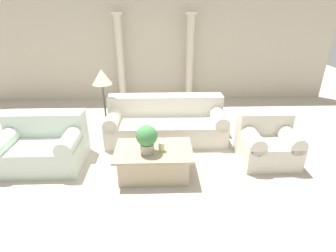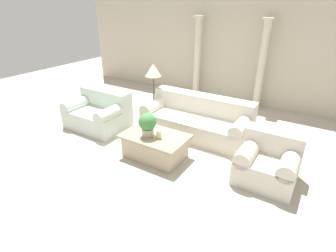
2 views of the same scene
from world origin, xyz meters
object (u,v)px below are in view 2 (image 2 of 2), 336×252
object	(u,v)px
sofa_long	(197,119)
armchair	(268,161)
coffee_table	(155,146)
potted_plant	(147,124)
floor_lamp	(153,73)
loveseat	(99,112)

from	to	relation	value
sofa_long	armchair	world-z (taller)	sofa_long
sofa_long	coffee_table	bearing A→B (deg)	-99.78
potted_plant	floor_lamp	size ratio (longest dim) A/B	0.32
potted_plant	armchair	distance (m)	2.13
potted_plant	loveseat	bearing A→B (deg)	163.72
potted_plant	coffee_table	bearing A→B (deg)	45.72
coffee_table	potted_plant	distance (m)	0.49
armchair	floor_lamp	bearing A→B (deg)	161.54
armchair	loveseat	bearing A→B (deg)	179.61
loveseat	coffee_table	bearing A→B (deg)	-12.86
armchair	potted_plant	bearing A→B (deg)	-166.32
coffee_table	floor_lamp	xyz separation A→B (m)	(-0.99, 1.38, 0.97)
loveseat	coffee_table	xyz separation A→B (m)	(1.88, -0.43, -0.11)
loveseat	potted_plant	bearing A→B (deg)	-16.28
sofa_long	coffee_table	xyz separation A→B (m)	(-0.22, -1.29, -0.10)
sofa_long	floor_lamp	world-z (taller)	floor_lamp
floor_lamp	sofa_long	bearing A→B (deg)	-4.19
loveseat	potted_plant	size ratio (longest dim) A/B	2.99
loveseat	armchair	bearing A→B (deg)	-0.39
armchair	coffee_table	bearing A→B (deg)	-168.31
loveseat	floor_lamp	distance (m)	1.56
floor_lamp	potted_plant	bearing A→B (deg)	-58.77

